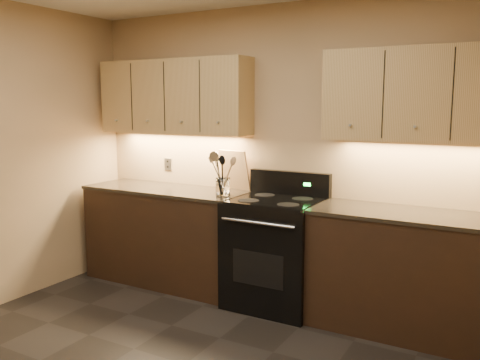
% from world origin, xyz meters
% --- Properties ---
extents(wall_back, '(4.00, 0.04, 2.60)m').
position_xyz_m(wall_back, '(0.00, 2.00, 1.30)').
color(wall_back, tan).
rests_on(wall_back, ground).
extents(counter_left, '(1.62, 0.62, 0.93)m').
position_xyz_m(counter_left, '(-1.10, 1.70, 0.47)').
color(counter_left, black).
rests_on(counter_left, ground).
extents(counter_right, '(1.46, 0.62, 0.93)m').
position_xyz_m(counter_right, '(1.18, 1.70, 0.47)').
color(counter_right, black).
rests_on(counter_right, ground).
extents(stove, '(0.76, 0.68, 1.14)m').
position_xyz_m(stove, '(0.08, 1.68, 0.48)').
color(stove, black).
rests_on(stove, ground).
extents(upper_cab_left, '(1.60, 0.30, 0.70)m').
position_xyz_m(upper_cab_left, '(-1.10, 1.85, 1.80)').
color(upper_cab_left, tan).
rests_on(upper_cab_left, wall_back).
extents(upper_cab_right, '(1.44, 0.30, 0.70)m').
position_xyz_m(upper_cab_right, '(1.18, 1.85, 1.80)').
color(upper_cab_right, tan).
rests_on(upper_cab_right, wall_back).
extents(outlet_plate, '(0.08, 0.01, 0.12)m').
position_xyz_m(outlet_plate, '(-1.30, 1.99, 1.12)').
color(outlet_plate, '#B2B5BA').
rests_on(outlet_plate, wall_back).
extents(utensil_crock, '(0.13, 0.13, 0.16)m').
position_xyz_m(utensil_crock, '(-0.42, 1.63, 1.00)').
color(utensil_crock, white).
rests_on(utensil_crock, counter_left).
extents(cutting_board, '(0.32, 0.15, 0.38)m').
position_xyz_m(cutting_board, '(-0.48, 1.95, 1.12)').
color(cutting_board, tan).
rests_on(cutting_board, counter_left).
extents(wooden_spoon, '(0.18, 0.11, 0.34)m').
position_xyz_m(wooden_spoon, '(-0.44, 1.63, 1.12)').
color(wooden_spoon, tan).
rests_on(wooden_spoon, utensil_crock).
extents(black_spoon, '(0.12, 0.15, 0.36)m').
position_xyz_m(black_spoon, '(-0.44, 1.65, 1.12)').
color(black_spoon, black).
rests_on(black_spoon, utensil_crock).
extents(black_turner, '(0.18, 0.14, 0.37)m').
position_xyz_m(black_turner, '(-0.42, 1.62, 1.12)').
color(black_turner, black).
rests_on(black_turner, utensil_crock).
extents(steel_spatula, '(0.25, 0.11, 0.38)m').
position_xyz_m(steel_spatula, '(-0.39, 1.65, 1.13)').
color(steel_spatula, silver).
rests_on(steel_spatula, utensil_crock).
extents(steel_skimmer, '(0.20, 0.12, 0.38)m').
position_xyz_m(steel_skimmer, '(-0.39, 1.62, 1.13)').
color(steel_skimmer, silver).
rests_on(steel_skimmer, utensil_crock).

